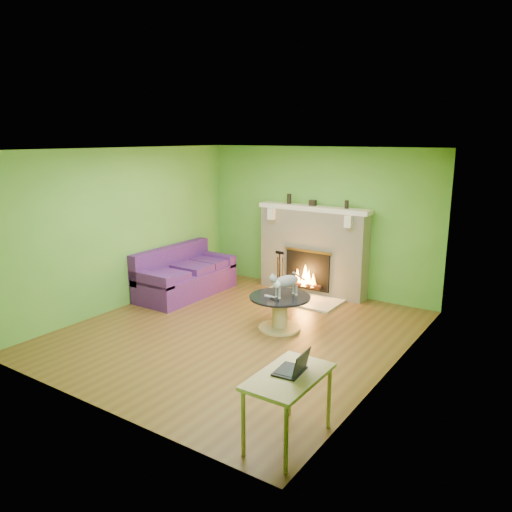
# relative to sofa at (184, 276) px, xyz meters

# --- Properties ---
(floor) EXTENTS (5.00, 5.00, 0.00)m
(floor) POSITION_rel_sofa_xyz_m (1.86, -0.94, -0.33)
(floor) COLOR brown
(floor) RESTS_ON ground
(ceiling) EXTENTS (5.00, 5.00, 0.00)m
(ceiling) POSITION_rel_sofa_xyz_m (1.86, -0.94, 2.27)
(ceiling) COLOR white
(ceiling) RESTS_ON wall_back
(wall_back) EXTENTS (5.00, 0.00, 5.00)m
(wall_back) POSITION_rel_sofa_xyz_m (1.86, 1.56, 0.97)
(wall_back) COLOR #4C902F
(wall_back) RESTS_ON floor
(wall_front) EXTENTS (5.00, 0.00, 5.00)m
(wall_front) POSITION_rel_sofa_xyz_m (1.86, -3.44, 0.97)
(wall_front) COLOR #4C902F
(wall_front) RESTS_ON floor
(wall_left) EXTENTS (0.00, 5.00, 5.00)m
(wall_left) POSITION_rel_sofa_xyz_m (-0.39, -0.94, 0.97)
(wall_left) COLOR #4C902F
(wall_left) RESTS_ON floor
(wall_right) EXTENTS (0.00, 5.00, 5.00)m
(wall_right) POSITION_rel_sofa_xyz_m (4.11, -0.94, 0.97)
(wall_right) COLOR #4C902F
(wall_right) RESTS_ON floor
(window_frame) EXTENTS (0.00, 1.20, 1.20)m
(window_frame) POSITION_rel_sofa_xyz_m (4.10, -1.84, 1.22)
(window_frame) COLOR silver
(window_frame) RESTS_ON wall_right
(window_pane) EXTENTS (0.00, 1.06, 1.06)m
(window_pane) POSITION_rel_sofa_xyz_m (4.09, -1.84, 1.22)
(window_pane) COLOR white
(window_pane) RESTS_ON wall_right
(fireplace) EXTENTS (2.10, 0.46, 1.58)m
(fireplace) POSITION_rel_sofa_xyz_m (1.86, 1.38, 0.45)
(fireplace) COLOR beige
(fireplace) RESTS_ON floor
(hearth) EXTENTS (1.50, 0.75, 0.03)m
(hearth) POSITION_rel_sofa_xyz_m (1.86, 0.86, -0.31)
(hearth) COLOR beige
(hearth) RESTS_ON floor
(mantel) EXTENTS (2.10, 0.28, 0.08)m
(mantel) POSITION_rel_sofa_xyz_m (1.86, 1.36, 1.21)
(mantel) COLOR beige
(mantel) RESTS_ON fireplace
(sofa) EXTENTS (0.87, 1.88, 0.84)m
(sofa) POSITION_rel_sofa_xyz_m (0.00, 0.00, 0.00)
(sofa) COLOR #3B1759
(sofa) RESTS_ON floor
(coffee_table) EXTENTS (0.89, 0.89, 0.51)m
(coffee_table) POSITION_rel_sofa_xyz_m (2.30, -0.49, -0.04)
(coffee_table) COLOR tan
(coffee_table) RESTS_ON floor
(desk) EXTENTS (0.53, 0.91, 0.67)m
(desk) POSITION_rel_sofa_xyz_m (3.81, -2.84, 0.26)
(desk) COLOR tan
(desk) RESTS_ON floor
(cat) EXTENTS (0.45, 0.64, 0.37)m
(cat) POSITION_rel_sofa_xyz_m (2.38, -0.44, 0.37)
(cat) COLOR slate
(cat) RESTS_ON coffee_table
(remote_silver) EXTENTS (0.17, 0.06, 0.02)m
(remote_silver) POSITION_rel_sofa_xyz_m (2.20, -0.61, 0.19)
(remote_silver) COLOR gray
(remote_silver) RESTS_ON coffee_table
(remote_black) EXTENTS (0.16, 0.09, 0.02)m
(remote_black) POSITION_rel_sofa_xyz_m (2.32, -0.67, 0.19)
(remote_black) COLOR black
(remote_black) RESTS_ON coffee_table
(laptop) EXTENTS (0.30, 0.33, 0.23)m
(laptop) POSITION_rel_sofa_xyz_m (3.79, -2.79, 0.46)
(laptop) COLOR black
(laptop) RESTS_ON desk
(fire_tools) EXTENTS (0.20, 0.20, 0.75)m
(fire_tools) POSITION_rel_sofa_xyz_m (1.39, 1.01, 0.08)
(fire_tools) COLOR black
(fire_tools) RESTS_ON hearth
(mantel_vase_left) EXTENTS (0.08, 0.08, 0.18)m
(mantel_vase_left) POSITION_rel_sofa_xyz_m (1.35, 1.39, 1.34)
(mantel_vase_left) COLOR black
(mantel_vase_left) RESTS_ON mantel
(mantel_vase_right) EXTENTS (0.07, 0.07, 0.14)m
(mantel_vase_right) POSITION_rel_sofa_xyz_m (2.47, 1.39, 1.32)
(mantel_vase_right) COLOR black
(mantel_vase_right) RESTS_ON mantel
(mantel_box) EXTENTS (0.12, 0.08, 0.10)m
(mantel_box) POSITION_rel_sofa_xyz_m (1.83, 1.39, 1.30)
(mantel_box) COLOR black
(mantel_box) RESTS_ON mantel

